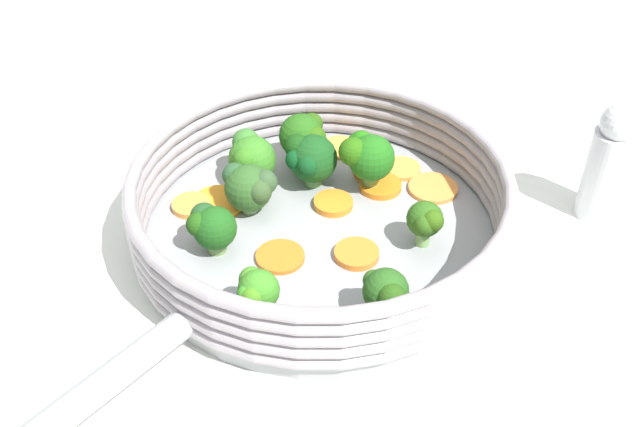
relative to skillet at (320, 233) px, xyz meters
name	(u,v)px	position (x,y,z in m)	size (l,w,h in m)	color
ground_plane	(320,239)	(0.00, 0.00, -0.01)	(4.00, 4.00, 0.00)	white
skillet	(320,233)	(0.00, 0.00, 0.00)	(0.30, 0.30, 0.01)	#939699
skillet_rim_wall	(320,201)	(0.00, 0.00, 0.04)	(0.31, 0.31, 0.06)	#9A9197
skillet_handle	(87,395)	(0.00, 0.23, 0.02)	(0.02, 0.02, 0.17)	#999B9E
skillet_rivet_left	(160,289)	(0.04, 0.14, 0.01)	(0.01, 0.01, 0.01)	#93929C
skillet_rivet_right	(243,345)	(-0.04, 0.14, 0.01)	(0.01, 0.01, 0.01)	#94929B
carrot_slice_0	(375,172)	(0.01, -0.09, 0.01)	(0.04, 0.04, 0.00)	orange
carrot_slice_1	(219,202)	(0.09, 0.03, 0.01)	(0.05, 0.05, 0.00)	orange
carrot_slice_2	(333,203)	(0.01, -0.03, 0.01)	(0.03, 0.03, 0.01)	orange
carrot_slice_3	(402,169)	(-0.01, -0.11, 0.01)	(0.04, 0.04, 0.00)	#F99D41
carrot_slice_4	(357,254)	(-0.05, 0.01, 0.01)	(0.04, 0.04, 0.01)	orange
carrot_slice_5	(340,147)	(0.06, -0.10, 0.01)	(0.04, 0.04, 0.00)	#F99B41
carrot_slice_6	(276,254)	(0.00, 0.05, 0.01)	(0.04, 0.04, 0.00)	orange
carrot_slice_7	(380,186)	(-0.01, -0.08, 0.01)	(0.04, 0.04, 0.01)	orange
carrot_slice_8	(433,188)	(-0.04, -0.10, 0.01)	(0.04, 0.04, 0.00)	orange
carrot_slice_9	(191,205)	(0.10, 0.05, 0.01)	(0.03, 0.03, 0.01)	orange
broccoli_floret_0	(250,187)	(0.06, 0.02, 0.03)	(0.05, 0.04, 0.04)	#86AB6D
broccoli_floret_1	(256,292)	(-0.03, 0.11, 0.03)	(0.03, 0.03, 0.04)	#8DA65C
broccoli_floret_2	(304,135)	(0.07, -0.06, 0.04)	(0.05, 0.04, 0.05)	#69884F
broccoli_floret_3	(310,159)	(0.05, -0.04, 0.03)	(0.05, 0.05, 0.05)	#61964F
broccoli_floret_4	(426,221)	(-0.08, -0.03, 0.03)	(0.03, 0.03, 0.04)	#80B15F
broccoli_floret_5	(386,292)	(-0.10, 0.05, 0.03)	(0.04, 0.03, 0.04)	#82B26F
broccoli_floret_6	(364,154)	(0.01, -0.07, 0.04)	(0.05, 0.05, 0.05)	olive
broccoli_floret_7	(211,226)	(0.05, 0.08, 0.03)	(0.04, 0.04, 0.04)	#6A8D4C
broccoli_floret_8	(250,157)	(0.09, -0.01, 0.03)	(0.05, 0.05, 0.05)	#8CB562
salt_shaker	(609,163)	(-0.16, -0.18, 0.05)	(0.04, 0.04, 0.11)	silver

